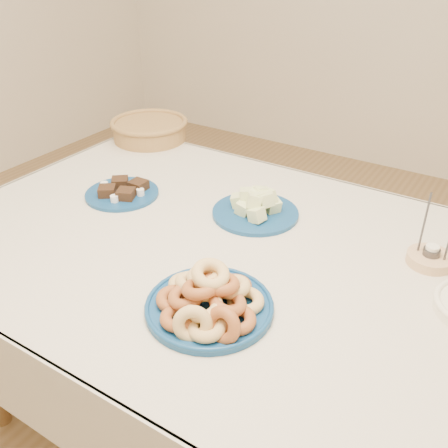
{
  "coord_description": "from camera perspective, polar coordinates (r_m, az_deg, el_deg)",
  "views": [
    {
      "loc": [
        0.58,
        -0.96,
        1.49
      ],
      "look_at": [
        0.0,
        -0.05,
        0.85
      ],
      "focal_mm": 40.0,
      "sensor_mm": 36.0,
      "label": 1
    }
  ],
  "objects": [
    {
      "name": "melon_plate",
      "position": [
        1.49,
        3.69,
        2.03
      ],
      "size": [
        0.31,
        0.31,
        0.09
      ],
      "rotation": [
        0.0,
        0.0,
        0.22
      ],
      "color": "navy",
      "rests_on": "dining_table"
    },
    {
      "name": "candle_holder",
      "position": [
        1.38,
        22.49,
        -3.56
      ],
      "size": [
        0.13,
        0.13,
        0.19
      ],
      "rotation": [
        0.0,
        0.0,
        -0.11
      ],
      "color": "tan",
      "rests_on": "dining_table"
    },
    {
      "name": "ground",
      "position": [
        1.86,
        0.89,
        -22.38
      ],
      "size": [
        5.0,
        5.0,
        0.0
      ],
      "primitive_type": "plane",
      "color": "olive",
      "rests_on": "ground"
    },
    {
      "name": "brownie_plate",
      "position": [
        1.64,
        -11.55,
        3.63
      ],
      "size": [
        0.31,
        0.31,
        0.04
      ],
      "rotation": [
        0.0,
        0.0,
        0.39
      ],
      "color": "navy",
      "rests_on": "dining_table"
    },
    {
      "name": "dining_table",
      "position": [
        1.4,
        1.1,
        -6.36
      ],
      "size": [
        1.71,
        1.11,
        0.75
      ],
      "color": "brown",
      "rests_on": "ground"
    },
    {
      "name": "donut_platter",
      "position": [
        1.11,
        -1.7,
        -8.68
      ],
      "size": [
        0.38,
        0.38,
        0.13
      ],
      "rotation": [
        0.0,
        0.0,
        0.38
      ],
      "color": "navy",
      "rests_on": "dining_table"
    },
    {
      "name": "wicker_basket",
      "position": [
        2.07,
        -8.51,
        10.71
      ],
      "size": [
        0.37,
        0.37,
        0.08
      ],
      "rotation": [
        0.0,
        0.0,
        0.21
      ],
      "color": "brown",
      "rests_on": "dining_table"
    }
  ]
}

